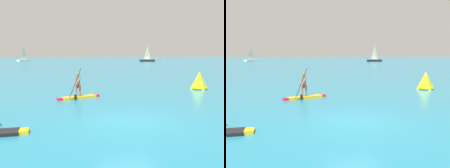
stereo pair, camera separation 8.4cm
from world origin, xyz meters
TOP-DOWN VIEW (x-y plane):
  - ground at (0.00, 0.00)m, footprint 440.00×440.00m
  - paddleboarder_mid_center at (-2.01, 5.70)m, footprint 2.79×1.42m
  - race_marker_buoy at (7.79, 8.36)m, footprint 1.35×1.35m
  - sailboat_left_horizon at (-20.67, 90.95)m, footprint 4.51×5.99m
  - sailboat_right_horizon at (25.14, 77.25)m, footprint 5.76×2.76m

SIDE VIEW (x-z plane):
  - ground at x=0.00m, z-range 0.00..0.00m
  - paddleboarder_mid_center at x=-2.01m, z-range -0.64..1.33m
  - race_marker_buoy at x=7.79m, z-range -0.07..1.34m
  - sailboat_right_horizon at x=25.14m, z-range -2.47..4.08m
  - sailboat_left_horizon at x=-20.67m, z-range -2.81..4.52m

